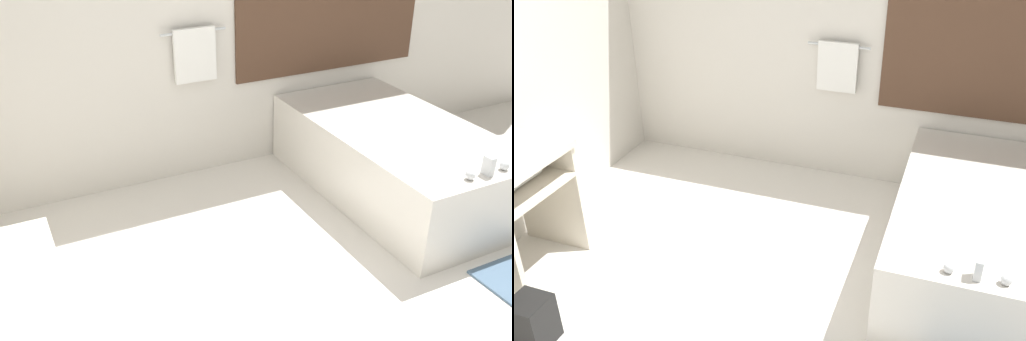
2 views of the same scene
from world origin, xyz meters
TOP-DOWN VIEW (x-y plane):
  - wall_back_with_blinds at (0.03, 2.23)m, footprint 7.40×0.13m
  - bathtub at (0.89, 1.24)m, footprint 1.02×1.90m
  - waste_bin at (-1.40, -0.33)m, footprint 0.21×0.21m

SIDE VIEW (x-z plane):
  - waste_bin at x=-1.40m, z-range 0.00..0.30m
  - bathtub at x=0.89m, z-range -0.03..0.63m
  - wall_back_with_blinds at x=0.03m, z-range -0.01..2.69m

